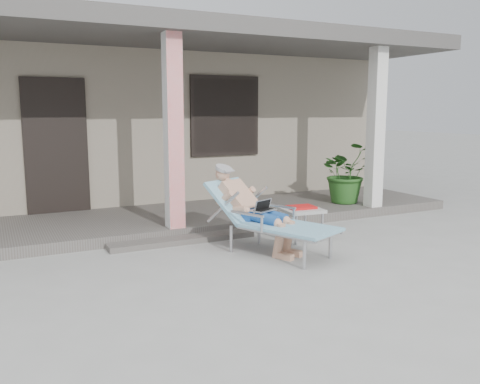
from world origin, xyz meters
TOP-DOWN VIEW (x-y plane):
  - ground at (0.00, 0.00)m, footprint 60.00×60.00m
  - house at (0.00, 6.50)m, footprint 10.40×5.40m
  - porch_deck at (0.00, 3.00)m, footprint 10.00×2.00m
  - porch_overhang at (0.00, 2.95)m, footprint 10.00×2.30m
  - porch_step at (0.00, 1.85)m, footprint 2.00×0.30m
  - lounger at (0.73, 1.03)m, footprint 1.27×1.81m
  - side_table at (1.50, 1.29)m, footprint 0.57×0.57m
  - potted_palm at (3.33, 2.64)m, footprint 1.12×1.03m

SIDE VIEW (x-z plane):
  - ground at x=0.00m, z-range 0.00..0.00m
  - porch_step at x=0.00m, z-range 0.00..0.07m
  - porch_deck at x=0.00m, z-range 0.00..0.15m
  - side_table at x=1.50m, z-range 0.16..0.63m
  - potted_palm at x=3.33m, z-range 0.15..1.21m
  - lounger at x=0.73m, z-range 0.13..1.27m
  - house at x=0.00m, z-range 0.02..3.32m
  - porch_overhang at x=0.00m, z-range 1.36..4.21m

